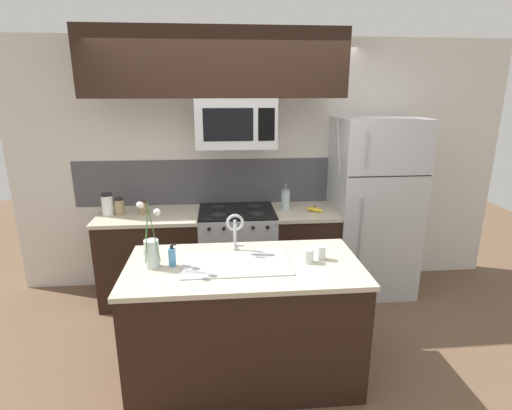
% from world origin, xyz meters
% --- Properties ---
extents(ground_plane, '(10.00, 10.00, 0.00)m').
position_xyz_m(ground_plane, '(0.00, 0.00, 0.00)').
color(ground_plane, brown).
extents(rear_partition, '(5.20, 0.10, 2.60)m').
position_xyz_m(rear_partition, '(0.30, 1.28, 1.30)').
color(rear_partition, silver).
rests_on(rear_partition, ground).
extents(splash_band, '(3.34, 0.01, 0.48)m').
position_xyz_m(splash_band, '(0.00, 1.22, 1.15)').
color(splash_band, '#4C4C51').
rests_on(splash_band, rear_partition).
extents(back_counter_left, '(1.01, 0.65, 0.91)m').
position_xyz_m(back_counter_left, '(-0.87, 0.90, 0.46)').
color(back_counter_left, black).
rests_on(back_counter_left, ground).
extents(back_counter_right, '(0.65, 0.65, 0.91)m').
position_xyz_m(back_counter_right, '(0.69, 0.90, 0.46)').
color(back_counter_right, black).
rests_on(back_counter_right, ground).
extents(stove_range, '(0.76, 0.64, 0.93)m').
position_xyz_m(stove_range, '(0.00, 0.90, 0.46)').
color(stove_range, '#B7BABF').
rests_on(stove_range, ground).
extents(microwave, '(0.74, 0.40, 0.45)m').
position_xyz_m(microwave, '(0.00, 0.88, 1.79)').
color(microwave, '#B7BABF').
extents(upper_cabinet_band, '(2.36, 0.34, 0.60)m').
position_xyz_m(upper_cabinet_band, '(-0.18, 0.85, 2.32)').
color(upper_cabinet_band, black).
extents(refrigerator, '(0.83, 0.74, 1.83)m').
position_xyz_m(refrigerator, '(1.41, 0.92, 0.92)').
color(refrigerator, '#B7BABF').
rests_on(refrigerator, ground).
extents(storage_jar_tall, '(0.11, 0.11, 0.22)m').
position_xyz_m(storage_jar_tall, '(-1.26, 0.90, 1.02)').
color(storage_jar_tall, silver).
rests_on(storage_jar_tall, back_counter_left).
extents(storage_jar_medium, '(0.09, 0.09, 0.16)m').
position_xyz_m(storage_jar_medium, '(-1.15, 0.92, 0.99)').
color(storage_jar_medium, '#997F5B').
rests_on(storage_jar_medium, back_counter_left).
extents(storage_jar_short, '(0.08, 0.08, 0.12)m').
position_xyz_m(storage_jar_short, '(-0.93, 0.93, 0.97)').
color(storage_jar_short, '#997F5B').
rests_on(storage_jar_short, back_counter_left).
extents(banana_bunch, '(0.19, 0.12, 0.08)m').
position_xyz_m(banana_bunch, '(0.78, 0.84, 0.93)').
color(banana_bunch, yellow).
rests_on(banana_bunch, back_counter_right).
extents(french_press, '(0.09, 0.09, 0.27)m').
position_xyz_m(french_press, '(0.50, 0.96, 1.01)').
color(french_press, silver).
rests_on(french_press, back_counter_right).
extents(island_counter, '(1.66, 0.84, 0.91)m').
position_xyz_m(island_counter, '(-0.01, -0.35, 0.46)').
color(island_counter, black).
rests_on(island_counter, ground).
extents(kitchen_sink, '(0.76, 0.44, 0.16)m').
position_xyz_m(kitchen_sink, '(-0.06, -0.35, 0.84)').
color(kitchen_sink, '#ADAFB5').
rests_on(kitchen_sink, island_counter).
extents(sink_faucet, '(0.14, 0.14, 0.31)m').
position_xyz_m(sink_faucet, '(-0.06, -0.13, 1.11)').
color(sink_faucet, '#B7BABF').
rests_on(sink_faucet, island_counter).
extents(dish_soap_bottle, '(0.06, 0.05, 0.16)m').
position_xyz_m(dish_soap_bottle, '(-0.50, -0.34, 0.98)').
color(dish_soap_bottle, '#4C93C6').
rests_on(dish_soap_bottle, island_counter).
extents(drinking_glass, '(0.08, 0.08, 0.10)m').
position_xyz_m(drinking_glass, '(0.45, -0.36, 0.96)').
color(drinking_glass, silver).
rests_on(drinking_glass, island_counter).
extents(spare_glass, '(0.07, 0.07, 0.10)m').
position_xyz_m(spare_glass, '(0.55, -0.32, 0.96)').
color(spare_glass, silver).
rests_on(spare_glass, island_counter).
extents(flower_vase, '(0.18, 0.18, 0.49)m').
position_xyz_m(flower_vase, '(-0.64, -0.35, 1.03)').
color(flower_vase, silver).
rests_on(flower_vase, island_counter).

